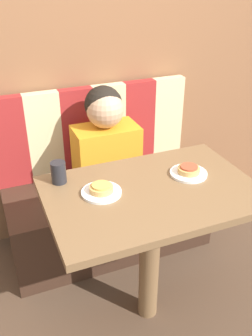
# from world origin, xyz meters

# --- Properties ---
(ground_plane) EXTENTS (12.00, 12.00, 0.00)m
(ground_plane) POSITION_xyz_m (0.00, 0.00, 0.00)
(ground_plane) COLOR #4C3828
(wall_back) EXTENTS (7.00, 0.05, 2.60)m
(wall_back) POSITION_xyz_m (0.00, 0.93, 1.30)
(wall_back) COLOR brown
(wall_back) RESTS_ON ground_plane
(booth_seat) EXTENTS (1.24, 0.54, 0.45)m
(booth_seat) POSITION_xyz_m (0.00, 0.61, 0.22)
(booth_seat) COLOR #382319
(booth_seat) RESTS_ON ground_plane
(booth_backrest) EXTENTS (1.24, 0.07, 0.55)m
(booth_backrest) POSITION_xyz_m (-0.00, 0.84, 0.72)
(booth_backrest) COLOR maroon
(booth_backrest) RESTS_ON booth_seat
(dining_table) EXTENTS (0.94, 0.63, 0.78)m
(dining_table) POSITION_xyz_m (0.00, 0.00, 0.66)
(dining_table) COLOR brown
(dining_table) RESTS_ON ground_plane
(person) EXTENTS (0.37, 0.24, 0.62)m
(person) POSITION_xyz_m (0.00, 0.61, 0.76)
(person) COLOR orange
(person) RESTS_ON booth_seat
(plate_left) EXTENTS (0.18, 0.18, 0.01)m
(plate_left) POSITION_xyz_m (-0.22, 0.06, 0.78)
(plate_left) COLOR white
(plate_left) RESTS_ON dining_table
(plate_right) EXTENTS (0.18, 0.18, 0.01)m
(plate_right) POSITION_xyz_m (0.22, 0.06, 0.78)
(plate_right) COLOR white
(plate_right) RESTS_ON dining_table
(pizza_left) EXTENTS (0.10, 0.10, 0.03)m
(pizza_left) POSITION_xyz_m (-0.22, 0.06, 0.80)
(pizza_left) COLOR tan
(pizza_left) RESTS_ON plate_left
(pizza_right) EXTENTS (0.10, 0.10, 0.03)m
(pizza_right) POSITION_xyz_m (0.22, 0.06, 0.80)
(pizza_right) COLOR tan
(pizza_right) RESTS_ON plate_right
(drinking_cup) EXTENTS (0.07, 0.07, 0.10)m
(drinking_cup) POSITION_xyz_m (-0.36, 0.22, 0.83)
(drinking_cup) COLOR #232328
(drinking_cup) RESTS_ON dining_table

